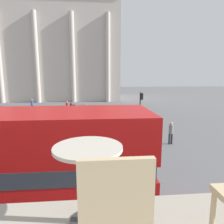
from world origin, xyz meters
name	(u,v)px	position (x,y,z in m)	size (l,w,h in m)	color
cafe_dining_table	(88,168)	(0.43, -0.35, 4.11)	(0.60, 0.60, 0.73)	#2D2D30
cafe_chair_0	(114,214)	(0.60, -0.94, 4.09)	(0.40, 0.40, 0.91)	#D1B789
plaza_building_left	(61,54)	(-6.99, 45.94, 10.18)	(26.03, 16.44, 20.36)	#BCB2A8
traffic_light_near	(73,120)	(-0.94, 10.80, 2.14)	(0.42, 0.24, 3.25)	black
traffic_light_mid	(141,103)	(5.39, 18.68, 2.19)	(0.42, 0.24, 3.32)	black
car_navy	(78,111)	(-1.61, 23.21, 0.70)	(4.20, 1.93, 1.35)	black
pedestrian_grey	(171,131)	(6.03, 11.72, 0.96)	(0.32, 0.32, 1.67)	#282B33
pedestrian_red	(67,107)	(-3.17, 24.74, 0.99)	(0.32, 0.32, 1.72)	#282B33
pedestrian_blue	(32,104)	(-8.73, 28.07, 0.99)	(0.32, 0.32, 1.71)	#282B33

